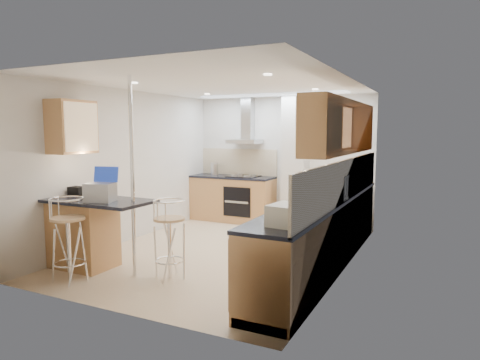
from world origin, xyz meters
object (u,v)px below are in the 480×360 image
at_px(laptop, 100,192).
at_px(bread_bin, 288,215).
at_px(bar_stool_near, 69,240).
at_px(bar_stool_end, 170,239).
at_px(microwave, 334,186).

bearing_deg(laptop, bread_bin, -20.08).
height_order(bar_stool_near, bar_stool_end, bar_stool_near).
bearing_deg(bar_stool_near, bar_stool_end, 9.73).
height_order(laptop, bar_stool_end, laptop).
bearing_deg(bread_bin, microwave, 96.84).
height_order(microwave, bread_bin, microwave).
relative_size(microwave, laptop, 1.73).
height_order(bar_stool_near, bread_bin, bread_bin).
bearing_deg(laptop, microwave, 16.79).
distance_m(bar_stool_near, bar_stool_end, 1.21).
bearing_deg(microwave, bread_bin, 175.36).
distance_m(microwave, bar_stool_end, 2.28).
relative_size(bar_stool_end, bread_bin, 2.57).
relative_size(bar_stool_near, bar_stool_end, 1.04).
bearing_deg(bar_stool_near, microwave, 14.89).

